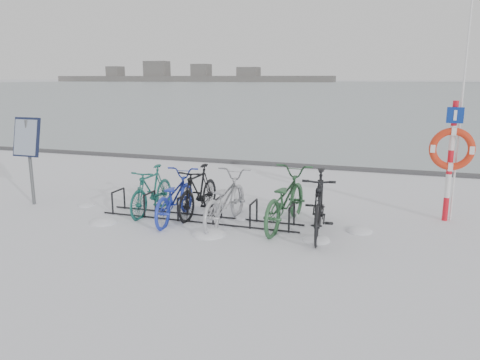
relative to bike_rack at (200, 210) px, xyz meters
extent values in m
plane|color=white|center=(0.00, 0.00, -0.18)|extent=(900.00, 900.00, 0.00)
cube|color=#9AA8AE|center=(0.00, 155.00, -0.17)|extent=(400.00, 298.00, 0.02)
cube|color=#3F3F42|center=(0.00, 5.90, -0.13)|extent=(400.00, 0.25, 0.10)
cylinder|color=black|center=(-1.80, -0.22, 0.04)|extent=(0.04, 0.04, 0.44)
cylinder|color=black|center=(-1.80, 0.22, 0.04)|extent=(0.04, 0.04, 0.44)
cylinder|color=black|center=(-1.80, 0.00, 0.26)|extent=(0.04, 0.44, 0.04)
cylinder|color=black|center=(-1.08, -0.22, 0.04)|extent=(0.04, 0.04, 0.44)
cylinder|color=black|center=(-1.08, 0.22, 0.04)|extent=(0.04, 0.04, 0.44)
cylinder|color=black|center=(-1.08, 0.00, 0.26)|extent=(0.04, 0.44, 0.04)
cylinder|color=black|center=(-0.36, -0.22, 0.04)|extent=(0.04, 0.04, 0.44)
cylinder|color=black|center=(-0.36, 0.22, 0.04)|extent=(0.04, 0.04, 0.44)
cylinder|color=black|center=(-0.36, 0.00, 0.26)|extent=(0.04, 0.44, 0.04)
cylinder|color=black|center=(0.36, -0.22, 0.04)|extent=(0.04, 0.04, 0.44)
cylinder|color=black|center=(0.36, 0.22, 0.04)|extent=(0.04, 0.04, 0.44)
cylinder|color=black|center=(0.36, 0.00, 0.26)|extent=(0.04, 0.44, 0.04)
cylinder|color=black|center=(1.08, -0.22, 0.04)|extent=(0.04, 0.04, 0.44)
cylinder|color=black|center=(1.08, 0.22, 0.04)|extent=(0.04, 0.04, 0.44)
cylinder|color=black|center=(1.08, 0.00, 0.26)|extent=(0.04, 0.44, 0.04)
cylinder|color=black|center=(1.80, -0.22, 0.04)|extent=(0.04, 0.04, 0.44)
cylinder|color=black|center=(1.80, 0.22, 0.04)|extent=(0.04, 0.04, 0.44)
cylinder|color=black|center=(1.80, 0.00, 0.26)|extent=(0.04, 0.44, 0.04)
cylinder|color=black|center=(0.00, -0.22, -0.16)|extent=(4.00, 0.03, 0.03)
cylinder|color=black|center=(0.00, 0.22, -0.16)|extent=(4.00, 0.03, 0.03)
cylinder|color=#595B5E|center=(-3.86, -0.09, 0.73)|extent=(0.07, 0.07, 1.81)
cube|color=black|center=(-3.86, -0.12, 1.28)|extent=(0.63, 0.24, 0.82)
cube|color=#8C99AD|center=(-3.86, -0.16, 1.28)|extent=(0.57, 0.18, 0.73)
cylinder|color=red|center=(4.49, 1.43, 0.05)|extent=(0.10, 0.10, 0.45)
cylinder|color=silver|center=(4.49, 1.43, 0.50)|extent=(0.10, 0.10, 0.45)
cylinder|color=red|center=(4.49, 1.43, 0.96)|extent=(0.10, 0.10, 0.45)
cylinder|color=silver|center=(4.49, 1.43, 1.41)|extent=(0.10, 0.10, 0.45)
cylinder|color=red|center=(4.49, 1.43, 1.87)|extent=(0.10, 0.10, 0.45)
torus|color=red|center=(4.49, 1.34, 1.22)|extent=(0.80, 0.13, 0.80)
cube|color=navy|center=(4.49, 1.35, 1.84)|extent=(0.29, 0.03, 0.29)
cylinder|color=silver|center=(4.59, 1.48, 1.89)|extent=(0.04, 0.04, 4.14)
cube|color=#4F4F4F|center=(-120.00, 260.00, 1.57)|extent=(180.00, 12.00, 3.50)
cube|color=#4F4F4F|center=(-150.00, 260.00, 5.32)|extent=(24.00, 10.00, 8.00)
cube|color=#4F4F4F|center=(-90.00, 260.00, 4.82)|extent=(20.00, 10.00, 6.00)
imported|color=#19584E|center=(-1.11, 0.15, 0.31)|extent=(0.50, 1.64, 0.98)
imported|color=#2033AE|center=(-0.48, -0.11, 0.30)|extent=(0.78, 1.89, 0.97)
imported|color=black|center=(-0.16, 0.32, 0.33)|extent=(0.55, 1.72, 1.02)
imported|color=#A3A4AA|center=(0.54, -0.08, 0.33)|extent=(0.73, 1.95, 1.01)
imported|color=#2A5633|center=(1.63, 0.17, 0.36)|extent=(0.92, 2.14, 1.09)
imported|color=black|center=(2.30, -0.12, 0.40)|extent=(0.74, 1.97, 1.16)
ellipsoid|color=white|center=(2.98, 0.23, -0.18)|extent=(0.47, 0.47, 0.17)
ellipsoid|color=white|center=(1.49, 0.84, -0.18)|extent=(0.53, 0.53, 0.19)
ellipsoid|color=white|center=(0.50, -0.78, -0.18)|extent=(0.59, 0.59, 0.20)
ellipsoid|color=white|center=(2.33, -0.47, -0.18)|extent=(0.48, 0.48, 0.17)
ellipsoid|color=white|center=(-2.71, 0.15, -0.18)|extent=(0.35, 0.35, 0.12)
ellipsoid|color=white|center=(-1.65, -0.76, -0.18)|extent=(0.53, 0.53, 0.19)
ellipsoid|color=white|center=(-0.85, 0.76, -0.18)|extent=(0.39, 0.39, 0.14)
ellipsoid|color=white|center=(0.76, 0.31, -0.18)|extent=(0.32, 0.32, 0.11)
camera|label=1|loc=(3.46, -7.98, 2.51)|focal=35.00mm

